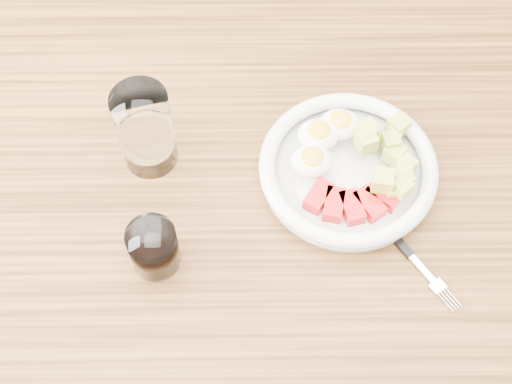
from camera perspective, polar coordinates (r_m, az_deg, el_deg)
ground at (r=1.69m, az=0.35°, el=-13.65°), size 4.00×4.00×0.00m
dining_table at (r=1.06m, az=0.55°, el=-3.92°), size 1.50×0.90×0.77m
bowl at (r=0.98m, az=7.36°, el=2.04°), size 0.25×0.25×0.06m
fork at (r=0.96m, az=11.60°, el=-4.24°), size 0.11×0.15×0.01m
water_glass at (r=0.96m, az=-8.86°, el=4.96°), size 0.08×0.08×0.13m
coffee_glass at (r=0.91m, az=-8.19°, el=-4.46°), size 0.06×0.06×0.07m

